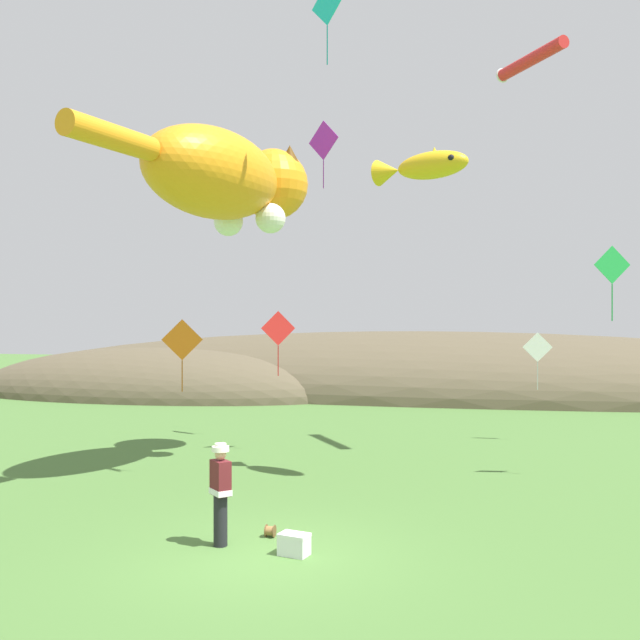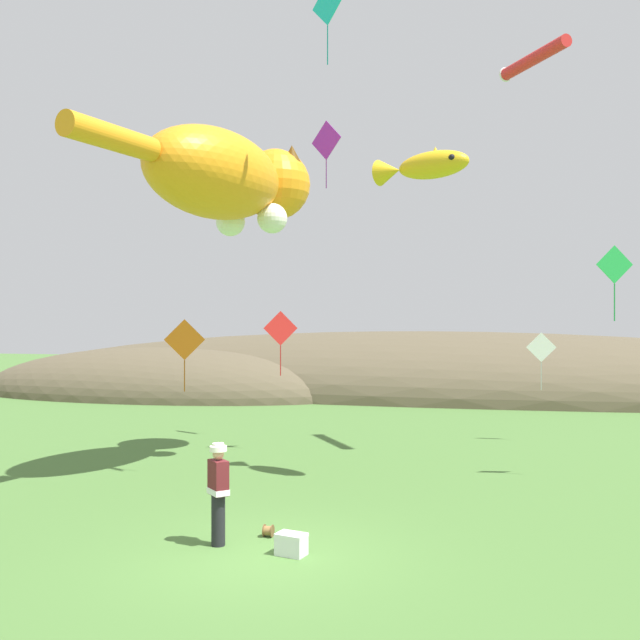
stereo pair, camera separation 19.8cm
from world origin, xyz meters
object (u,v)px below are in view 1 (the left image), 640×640
picnic_cooler (294,544)px  kite_tube_streamer (530,60)px  festival_attendant (220,491)px  kite_spool (270,531)px  kite_diamond_teal (327,5)px  kite_diamond_violet (323,141)px  kite_diamond_red (278,329)px  kite_diamond_white (538,348)px  kite_giant_cat (228,179)px  kite_diamond_orange (182,340)px  kite_fish_windsock (422,166)px  kite_diamond_green (612,266)px

picnic_cooler → kite_tube_streamer: (4.30, 9.89, 11.21)m
festival_attendant → kite_spool: size_ratio=8.00×
kite_diamond_teal → kite_diamond_violet: kite_diamond_teal is taller
kite_diamond_red → kite_diamond_white: (7.62, 3.59, -0.63)m
festival_attendant → kite_giant_cat: (-2.15, 6.01, 6.67)m
picnic_cooler → kite_diamond_orange: (-5.35, 7.38, 3.15)m
festival_attendant → kite_diamond_red: 9.26m
kite_giant_cat → kite_diamond_violet: (1.55, 4.45, 1.99)m
kite_spool → kite_diamond_white: 13.12m
kite_diamond_teal → kite_diamond_red: (-2.51, 4.45, -7.48)m
kite_spool → kite_diamond_teal: bearing=86.2°
kite_diamond_teal → kite_diamond_white: 12.51m
kite_tube_streamer → kite_diamond_orange: kite_tube_streamer is taller
kite_diamond_red → kite_fish_windsock: bearing=-35.2°
kite_diamond_teal → kite_diamond_red: bearing=119.4°
picnic_cooler → kite_diamond_red: kite_diamond_red is taller
kite_tube_streamer → kite_diamond_red: (-7.26, -1.01, -7.75)m
kite_fish_windsock → kite_diamond_green: bearing=16.5°
kite_diamond_red → kite_diamond_orange: (-2.40, -1.50, -0.31)m
kite_diamond_violet → kite_diamond_orange: (-3.38, -3.24, -6.28)m
kite_diamond_teal → kite_giant_cat: bearing=150.5°
festival_attendant → kite_spool: festival_attendant is taller
kite_giant_cat → kite_diamond_violet: size_ratio=4.02×
kite_giant_cat → kite_diamond_green: kite_giant_cat is taller
festival_attendant → kite_giant_cat: kite_giant_cat is taller
kite_spool → kite_diamond_orange: kite_diamond_orange is taller
kite_fish_windsock → kite_diamond_orange: (-6.95, 1.71, -4.25)m
kite_diamond_white → kite_diamond_violet: kite_diamond_violet is taller
kite_diamond_teal → kite_diamond_violet: size_ratio=0.88×
kite_giant_cat → kite_fish_windsock: (5.12, -0.51, -0.04)m
kite_spool → picnic_cooler: bearing=-51.3°
kite_giant_cat → kite_diamond_violet: kite_diamond_violet is taller
kite_diamond_violet → kite_diamond_green: bearing=-24.3°
festival_attendant → kite_diamond_green: 10.95m
kite_tube_streamer → kite_spool: bearing=-118.9°
kite_spool → kite_diamond_violet: 13.69m
festival_attendant → kite_fish_windsock: kite_fish_windsock is taller
kite_giant_cat → kite_tube_streamer: kite_tube_streamer is taller
kite_diamond_red → kite_spool: bearing=-74.2°
picnic_cooler → kite_diamond_red: (-2.96, 8.89, 3.46)m
kite_tube_streamer → kite_diamond_violet: (-6.28, 0.73, -1.78)m
kite_diamond_teal → kite_diamond_orange: kite_diamond_teal is taller
festival_attendant → kite_diamond_white: kite_diamond_white is taller
kite_tube_streamer → kite_diamond_white: kite_tube_streamer is taller
kite_tube_streamer → kite_diamond_teal: 7.24m
picnic_cooler → kite_giant_cat: bearing=119.7°
kite_diamond_green → festival_attendant: bearing=-137.4°
kite_fish_windsock → kite_diamond_green: (4.46, 1.32, -2.36)m
kite_spool → kite_diamond_teal: (0.24, 3.59, 11.01)m
kite_diamond_white → kite_diamond_violet: (-6.64, -1.85, 6.60)m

